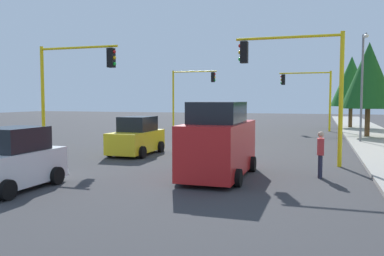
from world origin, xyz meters
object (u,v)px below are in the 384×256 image
at_px(traffic_signal_near_right, 71,77).
at_px(street_lamp_curbside, 363,76).
at_px(traffic_signal_far_right, 190,87).
at_px(car_orange, 215,129).
at_px(traffic_signal_near_left, 298,72).
at_px(car_yellow, 137,137).
at_px(delivery_van_red, 219,143).
at_px(tree_roadside_far, 351,81).
at_px(pedestrian_crossing, 320,153).
at_px(tree_roadside_mid, 369,76).
at_px(traffic_signal_far_left, 309,89).
at_px(car_white, 11,162).

bearing_deg(traffic_signal_near_right, street_lamp_curbside, 122.83).
distance_m(traffic_signal_far_right, car_orange, 13.66).
height_order(traffic_signal_near_left, car_yellow, traffic_signal_near_left).
bearing_deg(delivery_van_red, traffic_signal_near_right, -113.22).
distance_m(traffic_signal_far_right, tree_roadside_far, 15.74).
height_order(car_orange, pedestrian_crossing, car_orange).
bearing_deg(tree_roadside_mid, car_orange, -59.09).
xyz_separation_m(traffic_signal_far_left, car_orange, (12.00, -5.68, -2.96)).
bearing_deg(car_orange, pedestrian_crossing, 31.92).
bearing_deg(tree_roadside_far, car_yellow, -27.26).
height_order(tree_roadside_mid, pedestrian_crossing, tree_roadside_mid).
relative_size(traffic_signal_near_right, car_yellow, 1.49).
distance_m(car_yellow, car_white, 8.68).
distance_m(traffic_signal_far_left, tree_roadside_mid, 7.45).
relative_size(traffic_signal_near_left, tree_roadside_far, 0.81).
relative_size(traffic_signal_far_left, tree_roadside_mid, 0.77).
xyz_separation_m(car_yellow, pedestrian_crossing, (3.68, 9.13, 0.01)).
distance_m(traffic_signal_near_right, car_white, 8.96).
relative_size(traffic_signal_far_left, car_yellow, 1.42).
bearing_deg(traffic_signal_near_left, traffic_signal_far_left, -179.87).
height_order(car_yellow, car_white, same).
height_order(traffic_signal_far_left, delivery_van_red, traffic_signal_far_left).
bearing_deg(traffic_signal_far_left, tree_roadside_far, 136.15).
height_order(traffic_signal_near_right, car_white, traffic_signal_near_right).
height_order(traffic_signal_far_left, car_white, traffic_signal_far_left).
bearing_deg(street_lamp_curbside, tree_roadside_far, 178.81).
height_order(traffic_signal_near_left, car_orange, traffic_signal_near_left).
distance_m(traffic_signal_near_left, delivery_van_red, 5.34).
height_order(street_lamp_curbside, car_white, street_lamp_curbside).
distance_m(tree_roadside_far, car_white, 34.24).
xyz_separation_m(traffic_signal_far_right, delivery_van_red, (23.80, 8.86, -2.80)).
bearing_deg(traffic_signal_near_left, traffic_signal_far_right, -150.29).
distance_m(traffic_signal_near_right, traffic_signal_far_right, 20.00).
bearing_deg(tree_roadside_mid, tree_roadside_far, -177.14).
bearing_deg(traffic_signal_near_right, delivery_van_red, 66.78).
xyz_separation_m(traffic_signal_near_left, delivery_van_red, (3.80, -2.55, -2.76)).
relative_size(street_lamp_curbside, tree_roadside_far, 0.99).
distance_m(traffic_signal_near_left, tree_roadside_mid, 14.66).
distance_m(tree_roadside_mid, car_yellow, 18.45).
xyz_separation_m(traffic_signal_near_left, car_orange, (-8.00, -5.72, -3.14)).
xyz_separation_m(traffic_signal_near_left, tree_roadside_far, (-24.00, 3.80, 0.59)).
bearing_deg(traffic_signal_far_right, delivery_van_red, 20.43).
xyz_separation_m(delivery_van_red, car_orange, (-11.80, -3.17, -0.39)).
relative_size(traffic_signal_near_right, car_orange, 1.45).
xyz_separation_m(car_orange, car_yellow, (7.13, -2.40, -0.00)).
bearing_deg(car_white, traffic_signal_far_right, -173.65).
height_order(traffic_signal_far_right, car_white, traffic_signal_far_right).
xyz_separation_m(traffic_signal_far_right, tree_roadside_mid, (6.00, 15.71, 0.54)).
height_order(traffic_signal_far_left, traffic_signal_near_left, traffic_signal_near_left).
relative_size(traffic_signal_far_right, tree_roadside_mid, 0.82).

